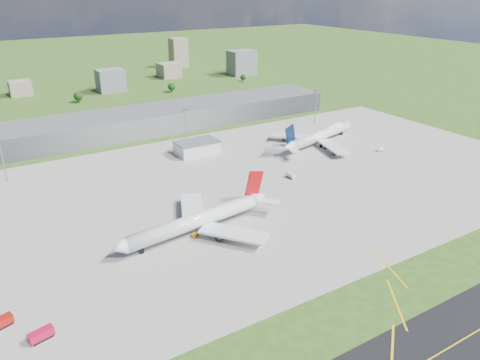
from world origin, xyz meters
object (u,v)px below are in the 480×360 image
tug_yellow (195,235)px  crash_tender (2,322)px  fire_truck (41,335)px  van_white_near (291,176)px  airliner_blue_quad (321,135)px  airliner_red_twin (200,220)px  van_white_far (380,150)px

tug_yellow → crash_tender: bearing=158.3°
fire_truck → tug_yellow: (68.69, 31.85, -0.82)m
fire_truck → van_white_near: (144.03, 62.78, -0.30)m
van_white_near → crash_tender: bearing=106.4°
fire_truck → tug_yellow: fire_truck is taller
fire_truck → airliner_blue_quad: bearing=13.2°
airliner_red_twin → van_white_near: airliner_red_twin is taller
airliner_blue_quad → crash_tender: 225.93m
fire_truck → crash_tender: size_ratio=1.12×
airliner_blue_quad → fire_truck: bearing=-168.3°
fire_truck → van_white_far: fire_truck is taller
tug_yellow → fire_truck: bearing=169.5°
airliner_red_twin → airliner_blue_quad: 142.28m
airliner_blue_quad → tug_yellow: (-129.66, -69.26, -4.92)m
fire_truck → crash_tender: 15.95m
tug_yellow → van_white_near: 81.44m
tug_yellow → van_white_far: (152.52, 36.65, 0.25)m
airliner_red_twin → van_white_near: bearing=-165.5°
airliner_red_twin → tug_yellow: airliner_red_twin is taller
airliner_blue_quad → van_white_far: bearing=-70.3°
crash_tender → fire_truck: bearing=-71.4°
fire_truck → van_white_near: 157.12m
van_white_far → fire_truck: bearing=-158.2°
van_white_near → airliner_red_twin: bearing=109.8°
tug_yellow → van_white_far: size_ratio=0.86×
airliner_red_twin → crash_tender: (-82.08, -21.93, -4.11)m
airliner_blue_quad → van_white_near: size_ratio=14.21×
airliner_blue_quad → van_white_far: (22.86, -32.61, -4.67)m
fire_truck → van_white_near: size_ratio=1.45×
crash_tender → airliner_blue_quad: bearing=4.8°
fire_truck → tug_yellow: size_ratio=2.19×
airliner_blue_quad → fire_truck: (-198.35, -101.10, -4.10)m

